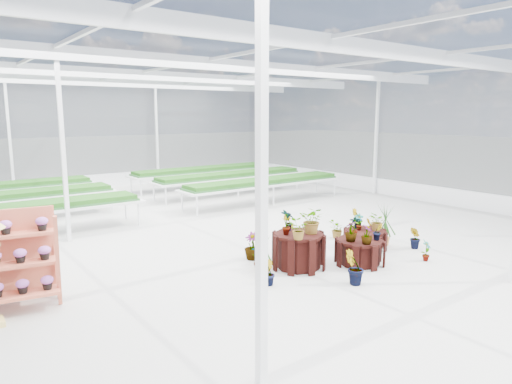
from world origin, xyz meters
TOP-DOWN VIEW (x-y plane):
  - ground_plane at (0.00, 0.00)m, footprint 24.00×24.00m
  - greenhouse_shell at (0.00, 0.00)m, footprint 18.00×24.00m
  - steel_frame at (0.00, 0.00)m, footprint 18.00×24.00m
  - nursery_benches at (0.00, 7.20)m, footprint 16.00×7.00m
  - plinth_tall at (0.28, -0.96)m, footprint 1.29×1.29m
  - plinth_mid at (1.48, -1.56)m, footprint 1.23×1.23m
  - plinth_low at (2.48, -0.86)m, footprint 1.28×1.28m
  - shelf_rack at (-4.85, 0.29)m, footprint 1.63×1.05m
  - nursery_plants at (1.29, -0.92)m, footprint 4.59×3.02m

SIDE VIEW (x-z plane):
  - ground_plane at x=0.00m, z-range 0.00..0.00m
  - plinth_low at x=2.48m, z-range 0.00..0.45m
  - plinth_mid at x=1.48m, z-range 0.00..0.54m
  - plinth_tall at x=0.28m, z-range 0.00..0.74m
  - nursery_benches at x=0.00m, z-range 0.00..0.84m
  - nursery_plants at x=1.29m, z-range -0.10..1.20m
  - shelf_rack at x=-4.85m, z-range 0.00..1.61m
  - greenhouse_shell at x=0.00m, z-range 0.00..4.50m
  - steel_frame at x=0.00m, z-range 0.00..4.50m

